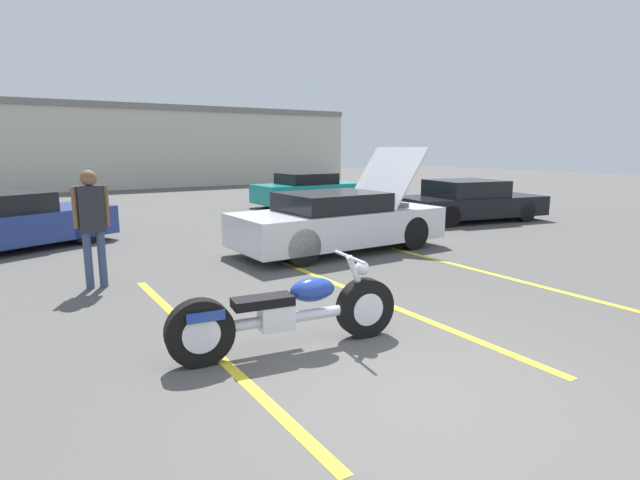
{
  "coord_description": "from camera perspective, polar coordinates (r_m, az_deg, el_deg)",
  "views": [
    {
      "loc": [
        -2.89,
        -2.92,
        2.16
      ],
      "look_at": [
        1.04,
        3.25,
        0.8
      ],
      "focal_mm": 28.0,
      "sensor_mm": 36.0,
      "label": 1
    }
  ],
  "objects": [
    {
      "name": "ground_plane",
      "position": [
        4.64,
        11.29,
        -17.45
      ],
      "size": [
        80.0,
        80.0,
        0.0
      ],
      "primitive_type": "plane",
      "color": "#514F4C"
    },
    {
      "name": "parking_stripe_middle",
      "position": [
        5.95,
        -13.46,
        -11.02
      ],
      "size": [
        0.12,
        5.72,
        0.01
      ],
      "primitive_type": "cube",
      "color": "yellow",
      "rests_on": "ground"
    },
    {
      "name": "parking_stripe_back",
      "position": [
        7.18,
        6.97,
        -7.02
      ],
      "size": [
        0.12,
        5.72,
        0.01
      ],
      "primitive_type": "cube",
      "color": "yellow",
      "rests_on": "ground"
    },
    {
      "name": "parking_stripe_far",
      "position": [
        9.04,
        20.04,
        -3.93
      ],
      "size": [
        0.12,
        5.72,
        0.01
      ],
      "primitive_type": "cube",
      "color": "yellow",
      "rests_on": "ground"
    },
    {
      "name": "far_building",
      "position": [
        29.27,
        -27.25,
        9.75
      ],
      "size": [
        32.0,
        4.2,
        4.4
      ],
      "color": "beige",
      "rests_on": "ground"
    },
    {
      "name": "motorcycle",
      "position": [
        5.41,
        -3.72,
        -8.38
      ],
      "size": [
        2.57,
        0.75,
        0.98
      ],
      "rotation": [
        0.0,
        0.0,
        -0.14
      ],
      "color": "black",
      "rests_on": "ground"
    },
    {
      "name": "show_car_hood_open",
      "position": [
        10.55,
        2.2,
        2.18
      ],
      "size": [
        4.54,
        1.9,
        2.17
      ],
      "rotation": [
        0.0,
        0.0,
        0.02
      ],
      "color": "silver",
      "rests_on": "ground"
    },
    {
      "name": "parked_car_right_row",
      "position": [
        15.57,
        16.6,
        4.24
      ],
      "size": [
        4.61,
        2.68,
        1.21
      ],
      "rotation": [
        0.0,
        0.0,
        -0.18
      ],
      "color": "black",
      "rests_on": "ground"
    },
    {
      "name": "parked_car_mid_left_row",
      "position": [
        12.5,
        -32.53,
        1.62
      ],
      "size": [
        4.61,
        3.36,
        1.22
      ],
      "rotation": [
        0.0,
        0.0,
        0.42
      ],
      "color": "navy",
      "rests_on": "ground"
    },
    {
      "name": "parked_car_mid_right_row",
      "position": [
        18.53,
        -1.21,
        5.69
      ],
      "size": [
        4.16,
        1.83,
        1.23
      ],
      "rotation": [
        0.0,
        0.0,
        0.02
      ],
      "color": "teal",
      "rests_on": "ground"
    },
    {
      "name": "spectator_by_show_car",
      "position": [
        8.38,
        -24.63,
        2.31
      ],
      "size": [
        0.52,
        0.24,
        1.83
      ],
      "color": "#38476B",
      "rests_on": "ground"
    }
  ]
}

